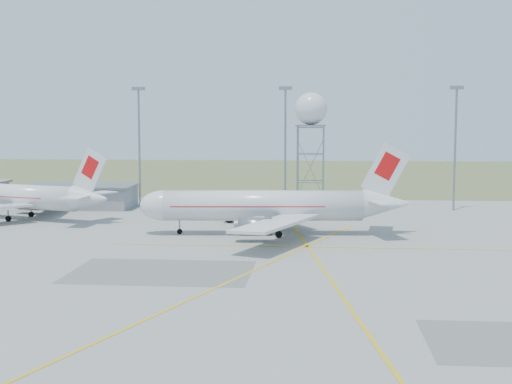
# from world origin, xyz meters

# --- Properties ---
(ground) EXTENTS (400.00, 400.00, 0.00)m
(ground) POSITION_xyz_m (0.00, 0.00, 0.00)
(ground) COLOR #999994
(ground) RESTS_ON ground
(grass_strip) EXTENTS (400.00, 120.00, 0.03)m
(grass_strip) POSITION_xyz_m (0.00, 140.00, 0.01)
(grass_strip) COLOR #596D3C
(grass_strip) RESTS_ON ground
(building_grey) EXTENTS (19.00, 10.00, 3.90)m
(building_grey) POSITION_xyz_m (-45.00, 64.00, 1.97)
(building_grey) COLOR gray
(building_grey) RESTS_ON ground
(mast_a) EXTENTS (2.20, 0.50, 20.50)m
(mast_a) POSITION_xyz_m (-35.00, 66.00, 12.07)
(mast_a) COLOR gray
(mast_a) RESTS_ON ground
(mast_b) EXTENTS (2.20, 0.50, 20.50)m
(mast_b) POSITION_xyz_m (-10.00, 66.00, 12.07)
(mast_b) COLOR gray
(mast_b) RESTS_ON ground
(mast_c) EXTENTS (2.20, 0.50, 20.50)m
(mast_c) POSITION_xyz_m (18.00, 66.00, 12.07)
(mast_c) COLOR gray
(mast_c) RESTS_ON ground
(airliner_main) EXTENTS (35.51, 34.42, 12.08)m
(airliner_main) POSITION_xyz_m (-11.05, 38.92, 3.70)
(airliner_main) COLOR silver
(airliner_main) RESTS_ON ground
(airliner_far) EXTENTS (31.74, 30.05, 10.99)m
(airliner_far) POSITION_xyz_m (-50.63, 49.93, 3.37)
(airliner_far) COLOR silver
(airliner_far) RESTS_ON ground
(radar_tower) EXTENTS (5.38, 5.38, 19.48)m
(radar_tower) POSITION_xyz_m (-5.75, 65.80, 10.93)
(radar_tower) COLOR gray
(radar_tower) RESTS_ON ground
(fire_truck) EXTENTS (9.00, 4.47, 3.47)m
(fire_truck) POSITION_xyz_m (-13.78, 49.25, 1.67)
(fire_truck) COLOR gold
(fire_truck) RESTS_ON ground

